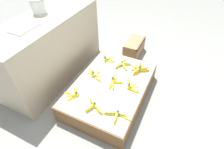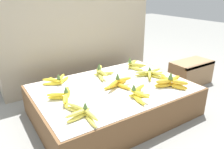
{
  "view_description": "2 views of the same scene",
  "coord_description": "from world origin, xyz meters",
  "px_view_note": "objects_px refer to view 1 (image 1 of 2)",
  "views": [
    {
      "loc": [
        -1.2,
        -0.59,
        1.59
      ],
      "look_at": [
        0.11,
        0.04,
        0.24
      ],
      "focal_mm": 28.0,
      "sensor_mm": 36.0,
      "label": 1
    },
    {
      "loc": [
        -0.77,
        -1.16,
        0.85
      ],
      "look_at": [
        0.03,
        0.07,
        0.27
      ],
      "focal_mm": 35.0,
      "sensor_mm": 36.0,
      "label": 2
    }
  ],
  "objects_px": {
    "wooden_crate": "(134,48)",
    "foam_tray_white": "(24,28)",
    "banana_bunch_back_midleft": "(94,74)",
    "banana_bunch_back_midright": "(107,58)",
    "banana_bunch_middle_left": "(94,106)",
    "banana_bunch_front_midleft": "(131,85)",
    "glass_jar": "(38,6)",
    "banana_bunch_front_midright": "(139,69)",
    "banana_bunch_front_left": "(117,115)",
    "banana_bunch_middle_midleft": "(114,81)",
    "banana_bunch_middle_midright": "(123,64)",
    "banana_bunch_back_left": "(74,93)"
  },
  "relations": [
    {
      "from": "banana_bunch_front_midright",
      "to": "foam_tray_white",
      "type": "distance_m",
      "value": 1.28
    },
    {
      "from": "banana_bunch_back_midright",
      "to": "foam_tray_white",
      "type": "xyz_separation_m",
      "value": [
        -0.55,
        0.6,
        0.55
      ]
    },
    {
      "from": "wooden_crate",
      "to": "banana_bunch_middle_left",
      "type": "xyz_separation_m",
      "value": [
        -1.28,
        -0.05,
        0.13
      ]
    },
    {
      "from": "banana_bunch_back_midleft",
      "to": "glass_jar",
      "type": "distance_m",
      "value": 0.95
    },
    {
      "from": "banana_bunch_back_midright",
      "to": "foam_tray_white",
      "type": "bearing_deg",
      "value": 132.55
    },
    {
      "from": "banana_bunch_back_midleft",
      "to": "glass_jar",
      "type": "bearing_deg",
      "value": 80.79
    },
    {
      "from": "banana_bunch_front_midleft",
      "to": "banana_bunch_back_midleft",
      "type": "xyz_separation_m",
      "value": [
        -0.01,
        0.44,
        0.0
      ]
    },
    {
      "from": "banana_bunch_back_midleft",
      "to": "foam_tray_white",
      "type": "distance_m",
      "value": 0.84
    },
    {
      "from": "wooden_crate",
      "to": "banana_bunch_middle_midleft",
      "type": "xyz_separation_m",
      "value": [
        -0.89,
        -0.07,
        0.13
      ]
    },
    {
      "from": "banana_bunch_front_midleft",
      "to": "banana_bunch_back_midright",
      "type": "bearing_deg",
      "value": 54.31
    },
    {
      "from": "banana_bunch_back_left",
      "to": "banana_bunch_back_midright",
      "type": "bearing_deg",
      "value": -4.32
    },
    {
      "from": "banana_bunch_middle_midleft",
      "to": "banana_bunch_back_midright",
      "type": "bearing_deg",
      "value": 36.21
    },
    {
      "from": "wooden_crate",
      "to": "banana_bunch_back_midright",
      "type": "relative_size",
      "value": 1.79
    },
    {
      "from": "banana_bunch_middle_midright",
      "to": "banana_bunch_back_left",
      "type": "bearing_deg",
      "value": 157.24
    },
    {
      "from": "banana_bunch_back_left",
      "to": "banana_bunch_front_midleft",
      "type": "bearing_deg",
      "value": -54.39
    },
    {
      "from": "banana_bunch_back_midleft",
      "to": "banana_bunch_back_midright",
      "type": "bearing_deg",
      "value": -0.47
    },
    {
      "from": "banana_bunch_middle_midright",
      "to": "foam_tray_white",
      "type": "xyz_separation_m",
      "value": [
        -0.54,
        0.82,
        0.55
      ]
    },
    {
      "from": "banana_bunch_middle_midright",
      "to": "banana_bunch_back_left",
      "type": "xyz_separation_m",
      "value": [
        -0.66,
        0.27,
        -0.0
      ]
    },
    {
      "from": "banana_bunch_front_midright",
      "to": "banana_bunch_middle_left",
      "type": "distance_m",
      "value": 0.73
    },
    {
      "from": "banana_bunch_middle_midright",
      "to": "foam_tray_white",
      "type": "height_order",
      "value": "foam_tray_white"
    },
    {
      "from": "banana_bunch_front_left",
      "to": "glass_jar",
      "type": "bearing_deg",
      "value": 66.8
    },
    {
      "from": "banana_bunch_middle_midleft",
      "to": "banana_bunch_back_midleft",
      "type": "xyz_separation_m",
      "value": [
        0.0,
        0.25,
        -0.0
      ]
    },
    {
      "from": "banana_bunch_front_midleft",
      "to": "foam_tray_white",
      "type": "bearing_deg",
      "value": 102.61
    },
    {
      "from": "banana_bunch_back_midleft",
      "to": "banana_bunch_middle_left",
      "type": "bearing_deg",
      "value": -151.07
    },
    {
      "from": "banana_bunch_front_midright",
      "to": "banana_bunch_middle_midleft",
      "type": "distance_m",
      "value": 0.36
    },
    {
      "from": "banana_bunch_front_left",
      "to": "foam_tray_white",
      "type": "xyz_separation_m",
      "value": [
        0.17,
        1.05,
        0.55
      ]
    },
    {
      "from": "banana_bunch_front_left",
      "to": "banana_bunch_back_midleft",
      "type": "bearing_deg",
      "value": 50.0
    },
    {
      "from": "banana_bunch_middle_left",
      "to": "banana_bunch_back_midleft",
      "type": "relative_size",
      "value": 0.86
    },
    {
      "from": "banana_bunch_middle_midleft",
      "to": "banana_bunch_back_left",
      "type": "relative_size",
      "value": 1.05
    },
    {
      "from": "banana_bunch_front_midright",
      "to": "banana_bunch_front_left",
      "type": "bearing_deg",
      "value": -178.22
    },
    {
      "from": "wooden_crate",
      "to": "banana_bunch_middle_midright",
      "type": "bearing_deg",
      "value": -174.43
    },
    {
      "from": "banana_bunch_front_left",
      "to": "banana_bunch_back_midright",
      "type": "height_order",
      "value": "banana_bunch_back_midright"
    },
    {
      "from": "banana_bunch_front_midleft",
      "to": "banana_bunch_front_midright",
      "type": "height_order",
      "value": "banana_bunch_front_midright"
    },
    {
      "from": "banana_bunch_middle_left",
      "to": "wooden_crate",
      "type": "bearing_deg",
      "value": 2.03
    },
    {
      "from": "banana_bunch_middle_left",
      "to": "glass_jar",
      "type": "height_order",
      "value": "glass_jar"
    },
    {
      "from": "banana_bunch_front_left",
      "to": "foam_tray_white",
      "type": "bearing_deg",
      "value": 81.06
    },
    {
      "from": "banana_bunch_front_left",
      "to": "banana_bunch_front_midleft",
      "type": "relative_size",
      "value": 1.36
    },
    {
      "from": "banana_bunch_front_midleft",
      "to": "glass_jar",
      "type": "distance_m",
      "value": 1.31
    },
    {
      "from": "banana_bunch_middle_left",
      "to": "banana_bunch_back_left",
      "type": "bearing_deg",
      "value": 78.4
    },
    {
      "from": "banana_bunch_front_midright",
      "to": "banana_bunch_middle_left",
      "type": "xyz_separation_m",
      "value": [
        -0.7,
        0.22,
        -0.01
      ]
    },
    {
      "from": "wooden_crate",
      "to": "banana_bunch_front_left",
      "type": "xyz_separation_m",
      "value": [
        -1.27,
        -0.29,
        0.13
      ]
    },
    {
      "from": "banana_bunch_front_left",
      "to": "banana_bunch_middle_midright",
      "type": "relative_size",
      "value": 1.08
    },
    {
      "from": "banana_bunch_front_midright",
      "to": "banana_bunch_middle_midright",
      "type": "bearing_deg",
      "value": 87.41
    },
    {
      "from": "banana_bunch_front_midright",
      "to": "foam_tray_white",
      "type": "bearing_deg",
      "value": 117.06
    },
    {
      "from": "wooden_crate",
      "to": "foam_tray_white",
      "type": "distance_m",
      "value": 1.51
    },
    {
      "from": "banana_bunch_middle_left",
      "to": "banana_bunch_back_left",
      "type": "xyz_separation_m",
      "value": [
        0.05,
        0.26,
        -0.0
      ]
    },
    {
      "from": "banana_bunch_middle_midright",
      "to": "glass_jar",
      "type": "height_order",
      "value": "glass_jar"
    },
    {
      "from": "banana_bunch_front_midright",
      "to": "banana_bunch_back_midright",
      "type": "relative_size",
      "value": 1.03
    },
    {
      "from": "wooden_crate",
      "to": "banana_bunch_back_left",
      "type": "height_order",
      "value": "banana_bunch_back_left"
    },
    {
      "from": "wooden_crate",
      "to": "banana_bunch_back_midright",
      "type": "height_order",
      "value": "banana_bunch_back_midright"
    }
  ]
}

